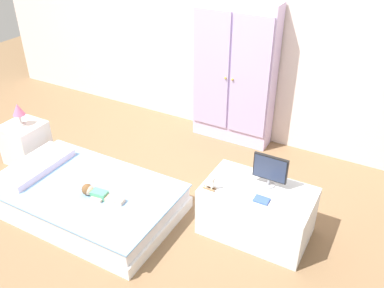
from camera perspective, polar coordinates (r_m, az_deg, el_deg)
name	(u,v)px	position (r m, az deg, el deg)	size (l,w,h in m)	color
ground_plane	(149,202)	(3.83, -5.91, -7.97)	(10.00, 10.00, 0.02)	brown
back_wall	(228,12)	(4.46, 5.00, 17.60)	(6.40, 0.05, 2.70)	silver
bed	(88,198)	(3.76, -14.16, -7.24)	(1.57, 0.95, 0.24)	white
pillow	(36,165)	(4.04, -20.67, -2.74)	(0.32, 0.68, 0.06)	silver
doll	(95,192)	(3.54, -13.19, -6.50)	(0.39, 0.14, 0.10)	#4CA375
nightstand	(26,143)	(4.57, -21.83, 0.18)	(0.37, 0.37, 0.42)	silver
table_lamp	(18,110)	(4.40, -22.76, 4.27)	(0.12, 0.12, 0.23)	#B7B2AD
wardrobe	(234,74)	(4.43, 5.82, 9.52)	(0.87, 0.27, 1.53)	silver
tv_stand	(257,211)	(3.41, 8.88, -9.11)	(0.85, 0.51, 0.43)	silver
tv_monitor	(270,169)	(3.24, 10.69, -3.44)	(0.27, 0.10, 0.27)	#99999E
rocking_horse_toy	(210,183)	(3.21, 2.55, -5.37)	(0.10, 0.04, 0.12)	#8E6642
book_blue	(262,200)	(3.17, 9.53, -7.58)	(0.11, 0.08, 0.02)	blue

